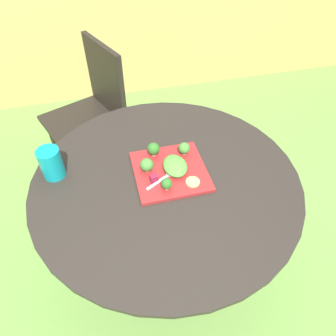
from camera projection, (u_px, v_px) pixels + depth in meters
The scene contains 14 objects.
ground_plane at pixel (167, 267), 1.80m from camera, with size 12.00×12.00×0.00m, color #669342.
bamboo_fence at pixel (112, 26), 2.66m from camera, with size 8.00×0.08×1.25m, color tan.
patio_table at pixel (166, 210), 1.42m from camera, with size 1.08×1.08×0.74m.
patio_chair at pixel (93, 105), 2.01m from camera, with size 0.58×0.58×0.90m.
salad_plate at pixel (170, 171), 1.29m from camera, with size 0.29×0.29×0.01m, color maroon.
drinking_glass at pixel (52, 164), 1.24m from camera, with size 0.09×0.09×0.13m.
fork at pixel (165, 177), 1.25m from camera, with size 0.14×0.09×0.00m.
lettuce_mound at pixel (175, 166), 1.27m from camera, with size 0.10×0.13×0.04m, color #519338.
broccoli_floret_0 at pixel (147, 165), 1.26m from camera, with size 0.05×0.05×0.06m.
broccoli_floret_1 at pixel (153, 149), 1.32m from camera, with size 0.05×0.05×0.06m.
broccoli_floret_2 at pixel (167, 184), 1.19m from camera, with size 0.04×0.04×0.05m.
broccoli_floret_3 at pixel (184, 148), 1.33m from camera, with size 0.05×0.05×0.06m.
cucumber_slice_0 at pixel (193, 182), 1.23m from camera, with size 0.06×0.06×0.01m, color #8EB766.
beet_chunk_0 at pixel (154, 178), 1.23m from camera, with size 0.03×0.02×0.03m, color maroon.
Camera 1 is at (-0.20, -0.84, 1.67)m, focal length 33.86 mm.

